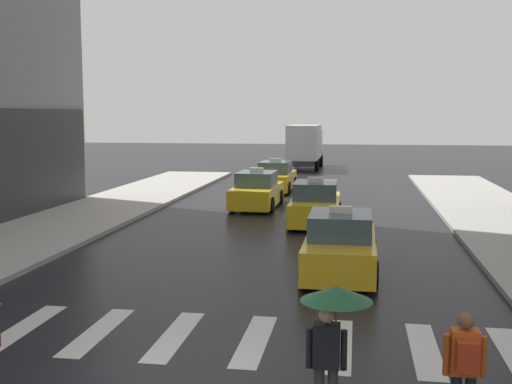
# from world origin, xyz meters

# --- Properties ---
(crosswalk_markings) EXTENTS (11.30, 2.80, 0.01)m
(crosswalk_markings) POSITION_xyz_m (-0.00, 3.00, 0.00)
(crosswalk_markings) COLOR silver
(crosswalk_markings) RESTS_ON ground
(taxi_lead) EXTENTS (1.95, 4.55, 1.80)m
(taxi_lead) POSITION_xyz_m (2.20, 8.37, 0.72)
(taxi_lead) COLOR gold
(taxi_lead) RESTS_ON ground
(taxi_second) EXTENTS (1.98, 4.57, 1.80)m
(taxi_second) POSITION_xyz_m (1.05, 15.90, 0.72)
(taxi_second) COLOR yellow
(taxi_second) RESTS_ON ground
(taxi_third) EXTENTS (2.02, 4.58, 1.80)m
(taxi_third) POSITION_xyz_m (-1.82, 19.74, 0.72)
(taxi_third) COLOR yellow
(taxi_third) RESTS_ON ground
(taxi_fourth) EXTENTS (1.99, 4.57, 1.80)m
(taxi_fourth) POSITION_xyz_m (-1.77, 25.97, 0.72)
(taxi_fourth) COLOR yellow
(taxi_fourth) RESTS_ON ground
(box_truck) EXTENTS (2.34, 7.56, 3.35)m
(box_truck) POSITION_xyz_m (-1.30, 40.07, 1.85)
(box_truck) COLOR #2D2D2D
(box_truck) RESTS_ON ground
(pedestrian_with_umbrella) EXTENTS (0.96, 0.96, 1.94)m
(pedestrian_with_umbrella) POSITION_xyz_m (2.31, -0.07, 1.52)
(pedestrian_with_umbrella) COLOR #333338
(pedestrian_with_umbrella) RESTS_ON ground
(pedestrian_with_backpack) EXTENTS (0.55, 0.43, 1.65)m
(pedestrian_with_backpack) POSITION_xyz_m (4.02, -0.06, 0.97)
(pedestrian_with_backpack) COLOR black
(pedestrian_with_backpack) RESTS_ON ground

